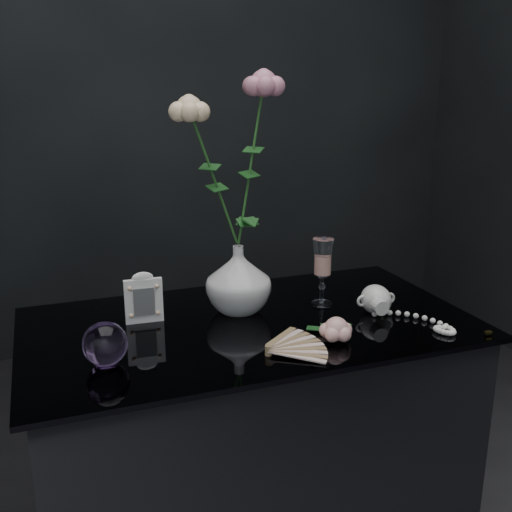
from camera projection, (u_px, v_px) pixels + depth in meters
name	position (u px, v px, depth m)	size (l,w,h in m)	color
table	(250.00, 461.00, 1.52)	(1.05, 0.58, 0.76)	black
vase	(238.00, 279.00, 1.46)	(0.16, 0.16, 0.17)	silver
wine_glass	(322.00, 272.00, 1.51)	(0.05, 0.05, 0.17)	white
picture_frame	(144.00, 297.00, 1.40)	(0.09, 0.07, 0.12)	white
paperweight	(105.00, 344.00, 1.19)	(0.09, 0.09, 0.09)	#9E73BC
paper_fan	(268.00, 349.00, 1.24)	(0.25, 0.19, 0.03)	#FAE5C8
loose_rose	(336.00, 329.00, 1.31)	(0.12, 0.16, 0.06)	#FAADA1
pearl_jar	(376.00, 298.00, 1.47)	(0.25, 0.26, 0.07)	silver
roses	(233.00, 156.00, 1.38)	(0.27, 0.12, 0.46)	#FECE9D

